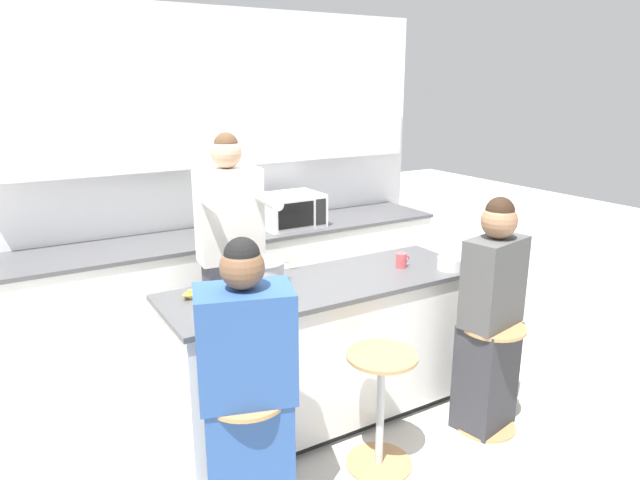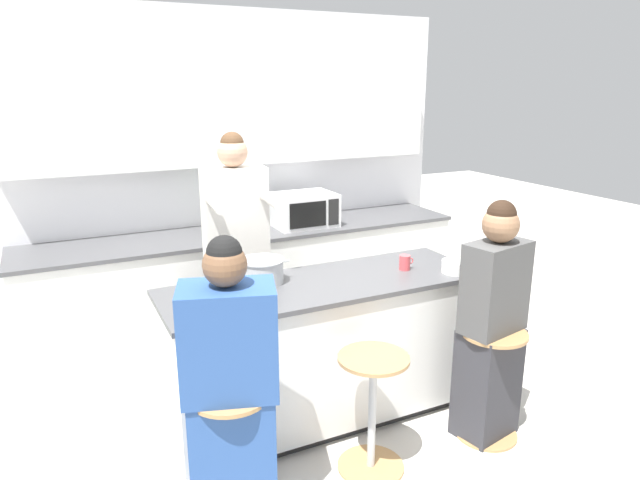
# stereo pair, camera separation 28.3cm
# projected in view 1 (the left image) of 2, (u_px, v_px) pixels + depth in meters

# --- Properties ---
(ground_plane) EXTENTS (16.00, 16.00, 0.00)m
(ground_plane) POSITION_uv_depth(u_px,v_px,m) (325.00, 415.00, 3.76)
(ground_plane) COLOR beige
(wall_back) EXTENTS (3.90, 0.22, 2.70)m
(wall_back) POSITION_uv_depth(u_px,v_px,m) (219.00, 153.00, 4.75)
(wall_back) COLOR white
(wall_back) RESTS_ON ground_plane
(back_counter) EXTENTS (3.62, 0.67, 0.94)m
(back_counter) POSITION_uv_depth(u_px,v_px,m) (240.00, 286.00, 4.77)
(back_counter) COLOR white
(back_counter) RESTS_ON ground_plane
(kitchen_island) EXTENTS (2.02, 0.68, 0.93)m
(kitchen_island) POSITION_uv_depth(u_px,v_px,m) (325.00, 350.00, 3.63)
(kitchen_island) COLOR black
(kitchen_island) RESTS_ON ground_plane
(bar_stool_leftmost) EXTENTS (0.39, 0.39, 0.69)m
(bar_stool_leftmost) POSITION_uv_depth(u_px,v_px,m) (248.00, 452.00, 2.75)
(bar_stool_leftmost) COLOR tan
(bar_stool_leftmost) RESTS_ON ground_plane
(bar_stool_center) EXTENTS (0.39, 0.39, 0.69)m
(bar_stool_center) POSITION_uv_depth(u_px,v_px,m) (381.00, 404.00, 3.17)
(bar_stool_center) COLOR tan
(bar_stool_center) RESTS_ON ground_plane
(bar_stool_rightmost) EXTENTS (0.39, 0.39, 0.69)m
(bar_stool_rightmost) POSITION_uv_depth(u_px,v_px,m) (489.00, 371.00, 3.53)
(bar_stool_rightmost) COLOR tan
(bar_stool_rightmost) RESTS_ON ground_plane
(person_cooking) EXTENTS (0.48, 0.61, 1.80)m
(person_cooking) POSITION_uv_depth(u_px,v_px,m) (232.00, 266.00, 3.91)
(person_cooking) COLOR #383842
(person_cooking) RESTS_ON ground_plane
(person_wrapped_blanket) EXTENTS (0.51, 0.41, 1.47)m
(person_wrapped_blanket) POSITION_uv_depth(u_px,v_px,m) (247.00, 396.00, 2.67)
(person_wrapped_blanket) COLOR #2D5193
(person_wrapped_blanket) RESTS_ON ground_plane
(person_seated_near) EXTENTS (0.43, 0.33, 1.48)m
(person_seated_near) POSITION_uv_depth(u_px,v_px,m) (490.00, 325.00, 3.47)
(person_seated_near) COLOR #333338
(person_seated_near) RESTS_ON ground_plane
(cooking_pot) EXTENTS (0.36, 0.27, 0.15)m
(cooking_pot) POSITION_uv_depth(u_px,v_px,m) (263.00, 272.00, 3.44)
(cooking_pot) COLOR #B7BABC
(cooking_pot) RESTS_ON kitchen_island
(fruit_bowl) EXTENTS (0.17, 0.17, 0.08)m
(fruit_bowl) POSITION_uv_depth(u_px,v_px,m) (451.00, 263.00, 3.73)
(fruit_bowl) COLOR white
(fruit_bowl) RESTS_ON kitchen_island
(coffee_cup_near) EXTENTS (0.10, 0.07, 0.10)m
(coffee_cup_near) POSITION_uv_depth(u_px,v_px,m) (401.00, 260.00, 3.76)
(coffee_cup_near) COLOR #DB4C51
(coffee_cup_near) RESTS_ON kitchen_island
(banana_bunch) EXTENTS (0.15, 0.11, 0.05)m
(banana_bunch) POSITION_uv_depth(u_px,v_px,m) (192.00, 294.00, 3.24)
(banana_bunch) COLOR yellow
(banana_bunch) RESTS_ON kitchen_island
(microwave) EXTENTS (0.52, 0.40, 0.27)m
(microwave) POSITION_uv_depth(u_px,v_px,m) (290.00, 210.00, 4.81)
(microwave) COLOR white
(microwave) RESTS_ON back_counter
(potted_plant) EXTENTS (0.20, 0.20, 0.28)m
(potted_plant) POSITION_uv_depth(u_px,v_px,m) (213.00, 217.00, 4.51)
(potted_plant) COLOR #A86042
(potted_plant) RESTS_ON back_counter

